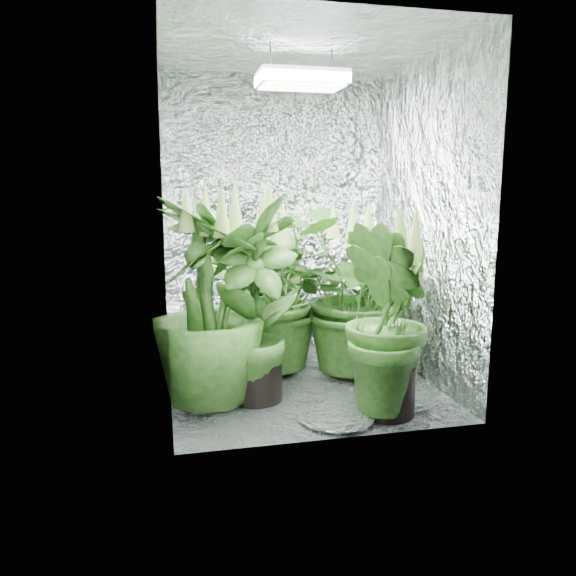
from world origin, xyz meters
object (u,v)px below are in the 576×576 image
(plant_e, at_px, (355,293))
(grow_lamp, at_px, (302,79))
(plant_d, at_px, (207,304))
(plant_g, at_px, (389,322))
(plant_a, at_px, (272,293))
(plant_b, at_px, (274,288))
(circulation_fan, at_px, (360,333))
(plant_c, at_px, (371,301))
(plant_f, at_px, (255,301))

(plant_e, bearing_deg, grow_lamp, -165.61)
(plant_d, bearing_deg, plant_g, -21.14)
(plant_d, bearing_deg, grow_lamp, 19.31)
(plant_d, height_order, plant_g, plant_d)
(plant_a, bearing_deg, plant_e, -19.36)
(grow_lamp, bearing_deg, plant_d, -160.69)
(plant_b, distance_m, plant_d, 1.01)
(grow_lamp, height_order, plant_b, grow_lamp)
(plant_d, bearing_deg, circulation_fan, 34.59)
(grow_lamp, xyz_separation_m, plant_g, (0.34, -0.56, -1.31))
(plant_g, bearing_deg, plant_d, 158.86)
(plant_e, bearing_deg, plant_c, 52.28)
(plant_b, relative_size, circulation_fan, 3.45)
(plant_c, bearing_deg, plant_e, -127.72)
(circulation_fan, bearing_deg, plant_e, -93.03)
(grow_lamp, height_order, plant_c, grow_lamp)
(plant_c, relative_size, plant_g, 0.82)
(plant_e, relative_size, circulation_fan, 4.05)
(plant_e, relative_size, plant_f, 1.01)
(plant_g, distance_m, circulation_fan, 1.28)
(grow_lamp, relative_size, plant_g, 0.44)
(plant_c, bearing_deg, plant_a, -170.43)
(circulation_fan, bearing_deg, plant_b, -159.57)
(plant_c, height_order, plant_f, plant_f)
(plant_g, bearing_deg, grow_lamp, 121.19)
(plant_a, bearing_deg, grow_lamp, -65.84)
(plant_d, distance_m, circulation_fan, 1.54)
(plant_b, height_order, plant_c, plant_b)
(grow_lamp, height_order, circulation_fan, grow_lamp)
(plant_e, distance_m, circulation_fan, 0.71)
(plant_c, distance_m, plant_f, 1.12)
(plant_b, xyz_separation_m, plant_g, (0.38, -1.20, 0.01))
(plant_a, distance_m, plant_f, 0.52)
(plant_c, height_order, plant_d, plant_d)
(grow_lamp, bearing_deg, plant_f, -147.78)
(plant_a, relative_size, circulation_fan, 3.61)
(plant_b, bearing_deg, plant_f, -108.21)
(plant_f, relative_size, plant_g, 1.12)
(plant_c, relative_size, plant_f, 0.73)
(grow_lamp, distance_m, plant_f, 1.30)
(plant_b, relative_size, plant_g, 0.96)
(grow_lamp, relative_size, plant_d, 0.40)
(plant_d, height_order, plant_e, plant_d)
(plant_c, xyz_separation_m, plant_f, (-0.94, -0.60, 0.16))
(plant_a, xyz_separation_m, circulation_fan, (0.75, 0.35, -0.40))
(plant_a, xyz_separation_m, plant_d, (-0.46, -0.48, 0.04))
(plant_c, distance_m, plant_d, 1.36)
(plant_a, xyz_separation_m, plant_g, (0.47, -0.84, -0.02))
(plant_b, bearing_deg, circulation_fan, -0.90)
(plant_d, bearing_deg, plant_f, 1.34)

